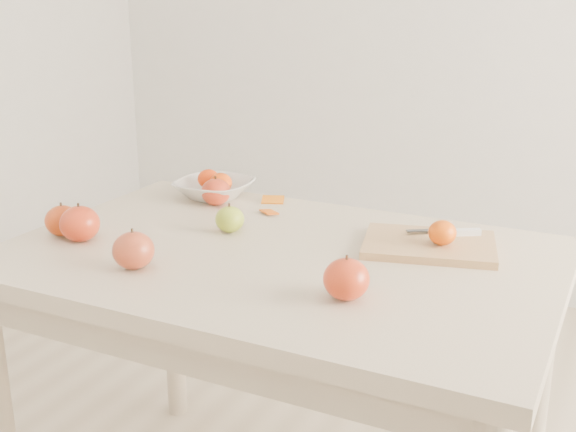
% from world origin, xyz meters
% --- Properties ---
extents(table, '(1.20, 0.80, 0.75)m').
position_xyz_m(table, '(0.00, 0.00, 0.65)').
color(table, beige).
rests_on(table, ground).
extents(cutting_board, '(0.33, 0.27, 0.02)m').
position_xyz_m(cutting_board, '(0.29, 0.17, 0.76)').
color(cutting_board, tan).
rests_on(cutting_board, table).
extents(board_tangerine, '(0.06, 0.06, 0.05)m').
position_xyz_m(board_tangerine, '(0.32, 0.16, 0.80)').
color(board_tangerine, '#D94307').
rests_on(board_tangerine, cutting_board).
extents(fruit_bowl, '(0.21, 0.21, 0.05)m').
position_xyz_m(fruit_bowl, '(-0.36, 0.31, 0.78)').
color(fruit_bowl, silver).
rests_on(fruit_bowl, table).
extents(bowl_tangerine_near, '(0.06, 0.06, 0.05)m').
position_xyz_m(bowl_tangerine_near, '(-0.38, 0.32, 0.80)').
color(bowl_tangerine_near, red).
rests_on(bowl_tangerine_near, fruit_bowl).
extents(bowl_tangerine_far, '(0.06, 0.06, 0.05)m').
position_xyz_m(bowl_tangerine_far, '(-0.33, 0.30, 0.80)').
color(bowl_tangerine_far, '#E44E08').
rests_on(bowl_tangerine_far, fruit_bowl).
extents(orange_peel_a, '(0.07, 0.06, 0.01)m').
position_xyz_m(orange_peel_a, '(-0.19, 0.34, 0.75)').
color(orange_peel_a, orange).
rests_on(orange_peel_a, table).
extents(orange_peel_b, '(0.06, 0.05, 0.01)m').
position_xyz_m(orange_peel_b, '(-0.15, 0.25, 0.75)').
color(orange_peel_b, '#DF5D0F').
rests_on(orange_peel_b, table).
extents(paring_knife, '(0.16, 0.09, 0.01)m').
position_xyz_m(paring_knife, '(0.34, 0.24, 0.78)').
color(paring_knife, white).
rests_on(paring_knife, cutting_board).
extents(apple_green, '(0.07, 0.07, 0.06)m').
position_xyz_m(apple_green, '(-0.17, 0.08, 0.78)').
color(apple_green, '#628E15').
rests_on(apple_green, table).
extents(apple_red_e, '(0.09, 0.09, 0.08)m').
position_xyz_m(apple_red_e, '(0.23, -0.17, 0.79)').
color(apple_red_e, maroon).
rests_on(apple_red_e, table).
extents(apple_red_d, '(0.08, 0.08, 0.07)m').
position_xyz_m(apple_red_d, '(-0.51, -0.12, 0.79)').
color(apple_red_d, maroon).
rests_on(apple_red_d, table).
extents(apple_red_b, '(0.09, 0.09, 0.08)m').
position_xyz_m(apple_red_b, '(-0.44, -0.13, 0.79)').
color(apple_red_b, maroon).
rests_on(apple_red_b, table).
extents(apple_red_c, '(0.09, 0.09, 0.08)m').
position_xyz_m(apple_red_c, '(-0.23, -0.22, 0.79)').
color(apple_red_c, maroon).
rests_on(apple_red_c, table).
extents(apple_red_a, '(0.08, 0.08, 0.07)m').
position_xyz_m(apple_red_a, '(-0.32, 0.25, 0.79)').
color(apple_red_a, '#920E04').
rests_on(apple_red_a, table).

